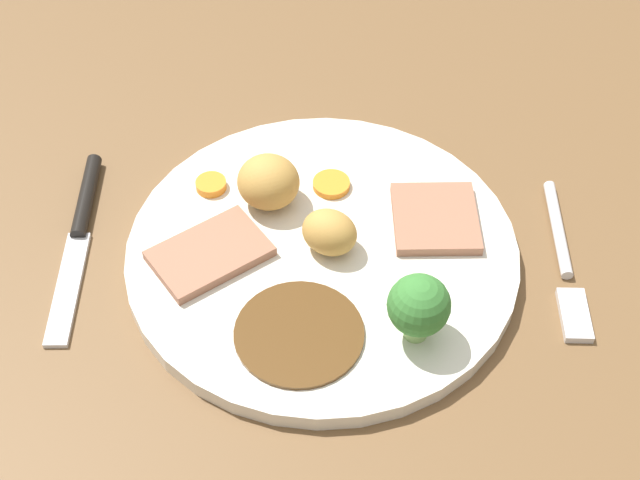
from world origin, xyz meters
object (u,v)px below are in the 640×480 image
(dinner_plate, at_px, (320,255))
(roast_potato_left, at_px, (330,229))
(knife, at_px, (80,228))
(carrot_coin_front, at_px, (211,185))
(meat_slice_main, at_px, (210,253))
(meat_slice_under, at_px, (435,218))
(roast_potato_right, at_px, (268,182))
(carrot_coin_back, at_px, (331,184))
(broccoli_floret, at_px, (419,306))
(fork, at_px, (564,262))

(dinner_plate, distance_m, roast_potato_left, 0.03)
(knife, bearing_deg, dinner_plate, 80.27)
(dinner_plate, bearing_deg, carrot_coin_front, -35.30)
(roast_potato_left, bearing_deg, meat_slice_main, 9.95)
(meat_slice_under, bearing_deg, roast_potato_right, -8.49)
(meat_slice_under, relative_size, carrot_coin_back, 2.36)
(dinner_plate, xyz_separation_m, broccoli_floret, (-0.07, 0.08, 0.04))
(dinner_plate, xyz_separation_m, meat_slice_main, (0.08, 0.01, 0.01))
(roast_potato_right, bearing_deg, carrot_coin_front, -15.54)
(dinner_plate, height_order, fork, dinner_plate)
(roast_potato_right, bearing_deg, roast_potato_left, 137.52)
(broccoli_floret, bearing_deg, meat_slice_main, -23.96)
(dinner_plate, xyz_separation_m, carrot_coin_front, (0.09, -0.06, 0.01))
(roast_potato_left, distance_m, carrot_coin_front, 0.11)
(fork, bearing_deg, dinner_plate, -90.02)
(dinner_plate, bearing_deg, roast_potato_left, -141.87)
(broccoli_floret, bearing_deg, meat_slice_under, -100.46)
(broccoli_floret, relative_size, fork, 0.35)
(roast_potato_right, xyz_separation_m, fork, (-0.22, 0.05, -0.03))
(carrot_coin_back, xyz_separation_m, broccoli_floret, (-0.06, 0.14, 0.03))
(roast_potato_left, height_order, knife, roast_potato_left)
(meat_slice_under, distance_m, carrot_coin_front, 0.18)
(meat_slice_main, xyz_separation_m, broccoli_floret, (-0.15, 0.07, 0.03))
(meat_slice_under, xyz_separation_m, broccoli_floret, (0.02, 0.11, 0.03))
(roast_potato_right, distance_m, broccoli_floret, 0.17)
(meat_slice_main, distance_m, roast_potato_right, 0.07)
(roast_potato_right, relative_size, fork, 0.31)
(meat_slice_under, height_order, roast_potato_left, roast_potato_left)
(fork, bearing_deg, carrot_coin_back, -110.50)
(carrot_coin_back, bearing_deg, carrot_coin_front, 2.23)
(roast_potato_left, distance_m, broccoli_floret, 0.10)
(meat_slice_under, relative_size, roast_potato_left, 1.66)
(meat_slice_under, xyz_separation_m, fork, (-0.10, 0.03, -0.01))
(carrot_coin_back, bearing_deg, meat_slice_under, 155.83)
(carrot_coin_front, distance_m, broccoli_floret, 0.21)
(carrot_coin_front, bearing_deg, carrot_coin_back, -177.77)
(roast_potato_right, height_order, carrot_coin_back, roast_potato_right)
(broccoli_floret, xyz_separation_m, knife, (0.25, -0.10, -0.04))
(fork, relative_size, knife, 0.82)
(meat_slice_under, relative_size, roast_potato_right, 1.45)
(roast_potato_left, distance_m, carrot_coin_back, 0.06)
(roast_potato_right, relative_size, broccoli_floret, 0.89)
(carrot_coin_back, distance_m, knife, 0.20)
(dinner_plate, bearing_deg, roast_potato_right, -50.27)
(dinner_plate, height_order, carrot_coin_back, carrot_coin_back)
(carrot_coin_front, xyz_separation_m, carrot_coin_back, (-0.09, -0.00, -0.00))
(meat_slice_main, distance_m, meat_slice_under, 0.17)
(dinner_plate, xyz_separation_m, fork, (-0.18, -0.00, -0.00))
(dinner_plate, distance_m, fork, 0.18)
(roast_potato_left, height_order, carrot_coin_front, roast_potato_left)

